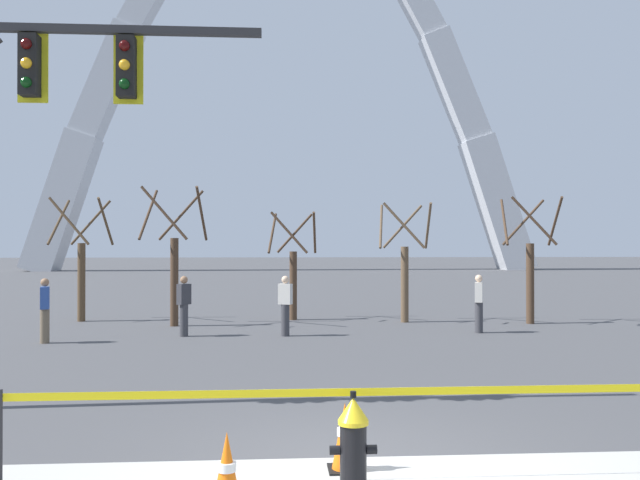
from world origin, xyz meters
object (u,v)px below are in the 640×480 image
object	(u,v)px
pedestrian_standing_center	(45,310)
fire_hydrant	(353,445)
traffic_cone_by_hydrant	(345,437)
pedestrian_walking_right	(479,303)
traffic_cone_mid_sidewalk	(227,473)
pedestrian_near_trees	(184,305)
monument_arch	(284,90)
pedestrian_walking_left	(285,305)

from	to	relation	value
pedestrian_standing_center	fire_hydrant	bearing A→B (deg)	-58.20
traffic_cone_by_hydrant	pedestrian_walking_right	bearing A→B (deg)	65.95
traffic_cone_mid_sidewalk	pedestrian_near_trees	world-z (taller)	pedestrian_near_trees
monument_arch	traffic_cone_mid_sidewalk	bearing A→B (deg)	-91.31
traffic_cone_mid_sidewalk	monument_arch	distance (m)	59.23
traffic_cone_mid_sidewalk	pedestrian_walking_left	distance (m)	11.60
traffic_cone_by_hydrant	pedestrian_walking_right	xyz separation A→B (m)	(4.83, 10.82, 0.46)
pedestrian_walking_right	pedestrian_near_trees	distance (m)	7.96
traffic_cone_by_hydrant	fire_hydrant	bearing A→B (deg)	-88.86
traffic_cone_by_hydrant	pedestrian_near_trees	distance (m)	11.11
pedestrian_walking_right	fire_hydrant	bearing A→B (deg)	-112.79
traffic_cone_mid_sidewalk	pedestrian_standing_center	distance (m)	11.90
fire_hydrant	pedestrian_walking_left	xyz separation A→B (m)	(-0.48, 11.17, 0.35)
monument_arch	pedestrian_walking_left	distance (m)	48.07
pedestrian_standing_center	pedestrian_near_trees	distance (m)	3.39
monument_arch	fire_hydrant	bearing A→B (deg)	-90.11
pedestrian_walking_left	pedestrian_walking_right	size ratio (longest dim) A/B	1.00
fire_hydrant	pedestrian_walking_left	bearing A→B (deg)	92.48
pedestrian_walking_left	pedestrian_walking_right	xyz separation A→B (m)	(5.30, 0.28, 0.00)
fire_hydrant	pedestrian_walking_left	world-z (taller)	pedestrian_walking_left
pedestrian_walking_left	pedestrian_walking_right	distance (m)	5.31
pedestrian_standing_center	monument_arch	bearing A→B (deg)	81.99
traffic_cone_by_hydrant	pedestrian_walking_left	distance (m)	10.56
traffic_cone_mid_sidewalk	monument_arch	size ratio (longest dim) A/B	0.02
fire_hydrant	traffic_cone_mid_sidewalk	xyz separation A→B (m)	(-1.19, -0.40, -0.11)
traffic_cone_mid_sidewalk	pedestrian_standing_center	size ratio (longest dim) A/B	0.46
traffic_cone_mid_sidewalk	monument_arch	xyz separation A→B (m)	(1.30, 56.81, 16.69)
monument_arch	pedestrian_standing_center	bearing A→B (deg)	-98.01
traffic_cone_by_hydrant	pedestrian_standing_center	xyz separation A→B (m)	(-6.37, 9.66, 0.46)
fire_hydrant	traffic_cone_by_hydrant	xyz separation A→B (m)	(-0.01, 0.64, -0.11)
fire_hydrant	pedestrian_near_trees	world-z (taller)	pedestrian_near_trees
traffic_cone_by_hydrant	pedestrian_walking_left	world-z (taller)	pedestrian_walking_left
monument_arch	pedestrian_walking_right	distance (m)	48.03
traffic_cone_by_hydrant	pedestrian_walking_left	xyz separation A→B (m)	(-0.47, 10.53, 0.46)
traffic_cone_mid_sidewalk	fire_hydrant	bearing A→B (deg)	18.41
traffic_cone_mid_sidewalk	pedestrian_near_trees	size ratio (longest dim) A/B	0.46
fire_hydrant	traffic_cone_mid_sidewalk	bearing A→B (deg)	-161.59
pedestrian_walking_right	pedestrian_near_trees	size ratio (longest dim) A/B	1.00
fire_hydrant	traffic_cone_by_hydrant	world-z (taller)	fire_hydrant
traffic_cone_mid_sidewalk	pedestrian_near_trees	xyz separation A→B (m)	(-1.96, 11.69, 0.46)
traffic_cone_mid_sidewalk	pedestrian_walking_right	bearing A→B (deg)	63.13
fire_hydrant	monument_arch	world-z (taller)	monument_arch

